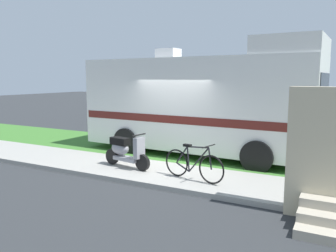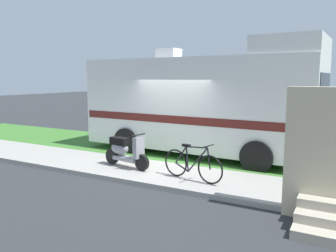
# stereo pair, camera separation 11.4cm
# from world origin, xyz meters

# --- Properties ---
(ground_plane) EXTENTS (80.00, 80.00, 0.00)m
(ground_plane) POSITION_xyz_m (0.00, 0.00, 0.00)
(ground_plane) COLOR #2D3033
(sidewalk) EXTENTS (24.00, 2.00, 0.12)m
(sidewalk) POSITION_xyz_m (0.00, -1.20, 0.06)
(sidewalk) COLOR #9E9B93
(sidewalk) RESTS_ON ground
(grass_strip) EXTENTS (24.00, 3.40, 0.08)m
(grass_strip) POSITION_xyz_m (0.00, 1.50, 0.04)
(grass_strip) COLOR #3D752D
(grass_strip) RESTS_ON ground
(motorhome_rv) EXTENTS (7.61, 2.83, 3.66)m
(motorhome_rv) POSITION_xyz_m (0.44, 1.53, 1.74)
(motorhome_rv) COLOR silver
(motorhome_rv) RESTS_ON ground
(scooter) EXTENTS (1.59, 0.57, 0.97)m
(scooter) POSITION_xyz_m (-0.64, -1.24, 0.58)
(scooter) COLOR black
(scooter) RESTS_ON ground
(bicycle) EXTENTS (1.67, 0.53, 0.90)m
(bicycle) POSITION_xyz_m (1.49, -1.46, 0.50)
(bicycle) COLOR black
(bicycle) RESTS_ON ground
(pickup_truck_near) EXTENTS (5.23, 2.44, 1.71)m
(pickup_truck_near) POSITION_xyz_m (2.47, 5.88, 0.92)
(pickup_truck_near) COLOR silver
(pickup_truck_near) RESTS_ON ground
(pickup_truck_far) EXTENTS (5.07, 2.32, 1.74)m
(pickup_truck_far) POSITION_xyz_m (-6.50, 9.28, 0.94)
(pickup_truck_far) COLOR #B7B29E
(pickup_truck_far) RESTS_ON ground
(bottle_green) EXTENTS (0.07, 0.07, 0.27)m
(bottle_green) POSITION_xyz_m (4.02, -1.15, 0.23)
(bottle_green) COLOR #B2B2B7
(bottle_green) RESTS_ON ground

